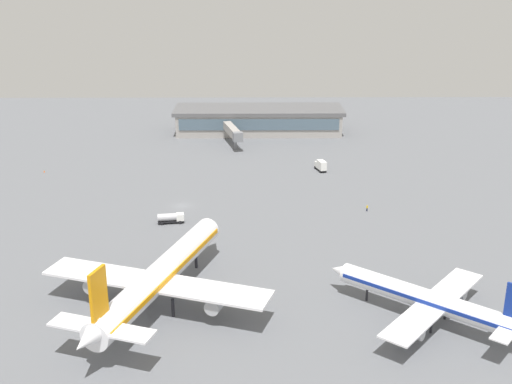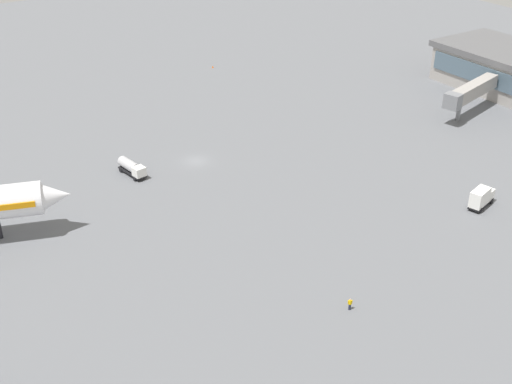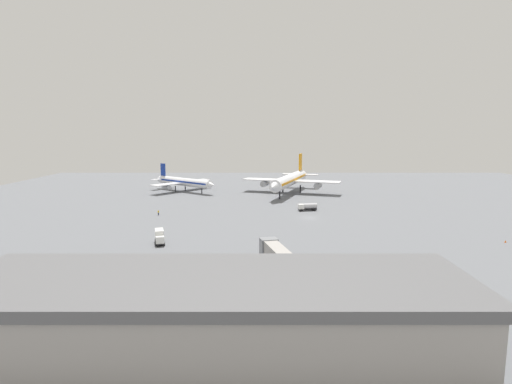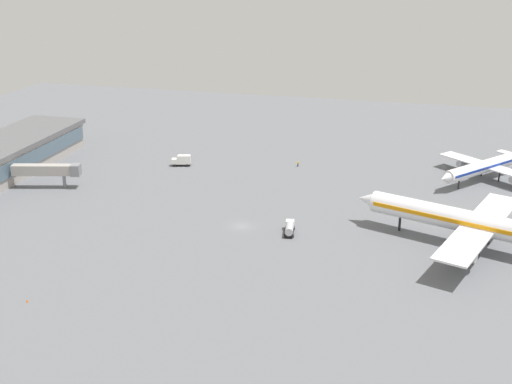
% 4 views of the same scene
% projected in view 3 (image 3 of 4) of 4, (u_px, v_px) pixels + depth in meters
% --- Properties ---
extents(ground, '(288.00, 288.00, 0.00)m').
position_uv_depth(ground, '(310.00, 218.00, 128.09)').
color(ground, slate).
extents(terminal_building, '(61.99, 19.47, 9.11)m').
position_uv_depth(terminal_building, '(218.00, 312.00, 50.40)').
color(terminal_building, '#9E9993').
rests_on(terminal_building, ground).
extents(airplane_at_gate, '(32.40, 28.64, 11.88)m').
position_uv_depth(airplane_at_gate, '(185.00, 182.00, 185.09)').
color(airplane_at_gate, white).
rests_on(airplane_at_gate, ground).
extents(airplane_taxiing, '(42.70, 51.95, 16.31)m').
position_uv_depth(airplane_taxiing, '(292.00, 180.00, 178.40)').
color(airplane_taxiing, white).
rests_on(airplane_taxiing, ground).
extents(fuel_truck, '(6.52, 2.98, 2.50)m').
position_uv_depth(fuel_truck, '(309.00, 207.00, 139.61)').
color(fuel_truck, black).
rests_on(fuel_truck, ground).
extents(catering_truck, '(3.38, 5.90, 3.30)m').
position_uv_depth(catering_truck, '(162.00, 237.00, 98.48)').
color(catering_truck, black).
rests_on(catering_truck, ground).
extents(ground_crew_worker, '(0.51, 0.52, 1.67)m').
position_uv_depth(ground_crew_worker, '(160.00, 213.00, 132.32)').
color(ground_crew_worker, '#1E2338').
rests_on(ground_crew_worker, ground).
extents(jet_bridge, '(7.26, 18.67, 6.74)m').
position_uv_depth(jet_bridge, '(283.00, 259.00, 69.91)').
color(jet_bridge, '#9E9993').
rests_on(jet_bridge, ground).
extents(safety_cone_near_gate, '(0.44, 0.44, 0.60)m').
position_uv_depth(safety_cone_near_gate, '(508.00, 242.00, 99.22)').
color(safety_cone_near_gate, '#EA590C').
rests_on(safety_cone_near_gate, ground).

